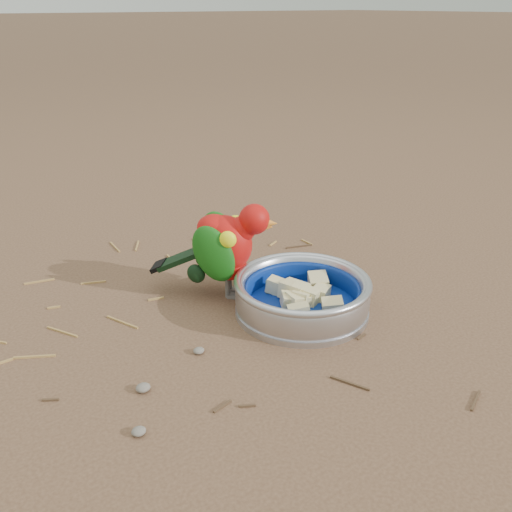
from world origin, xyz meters
TOP-DOWN VIEW (x-y plane):
  - ground at (0.00, 0.00)m, footprint 60.00×60.00m
  - food_bowl at (0.12, 0.01)m, footprint 0.22×0.22m
  - bowl_wall at (0.12, 0.01)m, footprint 0.22×0.22m
  - fruit_wedges at (0.12, 0.01)m, footprint 0.13×0.13m
  - lory_parrot at (0.05, 0.14)m, footprint 0.21×0.21m
  - ground_debris at (-0.05, 0.06)m, footprint 0.90×0.80m

SIDE VIEW (x-z plane):
  - ground at x=0.00m, z-range 0.00..0.00m
  - ground_debris at x=-0.05m, z-range 0.00..0.01m
  - food_bowl at x=0.12m, z-range 0.00..0.02m
  - fruit_wedges at x=0.12m, z-range 0.02..0.05m
  - bowl_wall at x=0.12m, z-range 0.02..0.06m
  - lory_parrot at x=0.05m, z-range 0.00..0.16m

